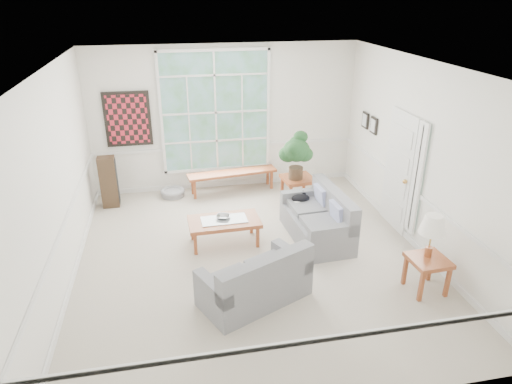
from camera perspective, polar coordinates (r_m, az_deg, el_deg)
floor at (r=7.45m, az=-0.46°, el=-8.11°), size 5.50×6.00×0.01m
ceiling at (r=6.37m, az=-0.56°, el=15.40°), size 5.50×6.00×0.02m
wall_back at (r=9.59m, az=-3.86°, el=9.15°), size 5.50×0.02×3.00m
wall_front at (r=4.20m, az=7.25°, el=-12.10°), size 5.50×0.02×3.00m
wall_left at (r=6.85m, az=-23.73°, el=0.89°), size 0.02×6.00×3.00m
wall_right at (r=7.72m, az=20.03°, el=4.00°), size 0.02×6.00×3.00m
window_back at (r=9.49m, az=-5.07°, el=9.89°), size 2.30×0.08×2.40m
entry_door at (r=8.34m, az=17.34°, el=2.51°), size 0.08×0.90×2.10m
door_sidelight at (r=7.80m, az=19.52°, el=1.50°), size 0.08×0.26×1.90m
wall_art at (r=9.48m, az=-15.74°, el=8.76°), size 0.90×0.06×1.10m
wall_frame_near at (r=9.16m, az=14.45°, el=8.05°), size 0.04×0.26×0.32m
wall_frame_far at (r=9.51m, az=13.45°, el=8.73°), size 0.04×0.26×0.32m
loveseat_right at (r=7.84m, az=7.60°, el=-2.92°), size 0.92×1.63×0.86m
loveseat_front at (r=6.31m, az=-0.22°, el=-10.33°), size 1.66×1.31×0.80m
coffee_table at (r=7.72m, az=-3.96°, el=-4.95°), size 1.20×0.68×0.44m
pewter_bowl at (r=7.66m, az=-4.15°, el=-3.08°), size 0.36×0.36×0.07m
window_bench at (r=9.68m, az=-2.95°, el=1.31°), size 1.91×0.60×0.44m
end_table at (r=9.06m, az=5.20°, el=0.11°), size 0.65×0.65×0.59m
houseplant at (r=8.72m, az=5.07°, el=4.56°), size 0.75×0.75×0.94m
side_table at (r=6.99m, az=20.49°, el=-9.61°), size 0.55×0.55×0.53m
table_lamp at (r=6.76m, az=21.04°, el=-5.16°), size 0.40×0.40×0.64m
pet_bed at (r=9.66m, az=-10.37°, el=-0.07°), size 0.60×0.60×0.15m
floor_speaker at (r=9.35m, az=-17.94°, el=1.21°), size 0.32×0.26×1.03m
cat at (r=8.24m, az=5.60°, el=-0.75°), size 0.38×0.31×0.16m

